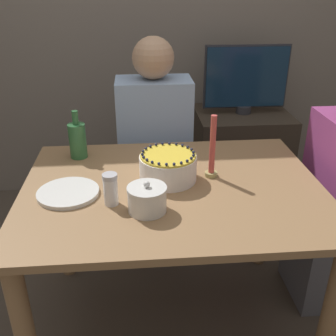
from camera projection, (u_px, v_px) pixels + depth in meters
ground_plane at (172, 319)px, 1.91m from camera, size 12.00×12.00×0.00m
wall_behind at (153, 9)px, 2.58m from camera, size 8.00×0.05×2.60m
dining_table at (173, 212)px, 1.64m from camera, size 1.20×0.90×0.74m
cake at (168, 167)px, 1.60m from camera, size 0.23×0.23×0.12m
sugar_bowl at (147, 199)px, 1.39m from camera, size 0.14×0.14×0.12m
sugar_shaker at (111, 189)px, 1.43m from camera, size 0.06×0.06×0.12m
plate_stack at (68, 193)px, 1.51m from camera, size 0.24×0.24×0.02m
candle at (212, 152)px, 1.61m from camera, size 0.05×0.05×0.27m
bottle at (78, 140)px, 1.79m from camera, size 0.08×0.08×0.22m
person_man_blue_shirt at (155, 162)px, 2.25m from camera, size 0.40×0.34×1.23m
side_cabinet at (239, 158)px, 2.79m from camera, size 0.63×0.50×0.67m
tv_monitor at (246, 79)px, 2.55m from camera, size 0.55×0.10×0.45m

